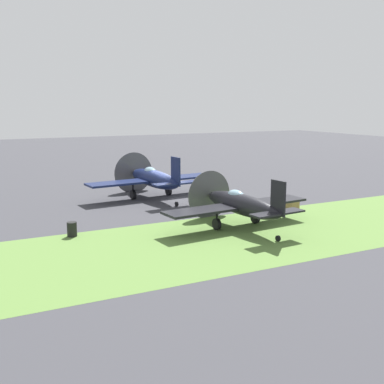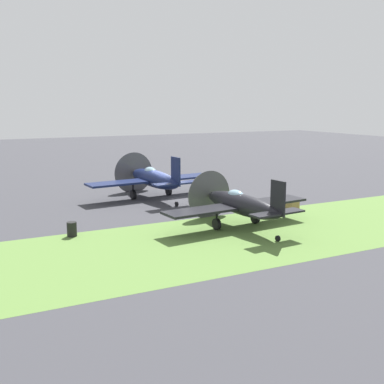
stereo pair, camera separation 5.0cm
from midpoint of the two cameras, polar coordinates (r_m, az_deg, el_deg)
name	(u,v)px [view 2 (the right image)]	position (r m, az deg, el deg)	size (l,w,h in m)	color
ground_plane	(169,200)	(40.39, -2.69, -0.98)	(160.00, 160.00, 0.00)	#38383D
grass_verge	(251,235)	(29.93, 7.08, -5.14)	(120.00, 11.00, 0.01)	#567A38
airplane_lead	(153,178)	(41.04, -4.62, 1.62)	(11.54, 9.14, 4.10)	#141E47
airplane_wingman	(240,204)	(31.26, 5.82, -1.45)	(10.69, 8.46, 3.80)	black
ground_crew_chief	(145,174)	(49.16, -5.60, 2.13)	(0.62, 0.38, 1.73)	#847A5B
fuel_drum	(72,229)	(30.26, -14.10, -4.33)	(0.60, 0.60, 0.90)	black
supply_crate	(291,205)	(37.67, 11.80, -1.53)	(0.90, 0.90, 0.64)	olive
runway_marker_cone	(290,207)	(37.53, 11.64, -1.73)	(0.36, 0.36, 0.44)	orange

